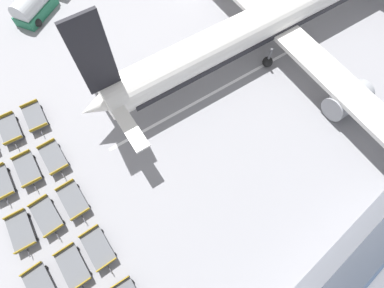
% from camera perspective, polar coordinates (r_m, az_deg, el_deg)
% --- Properties ---
extents(airplane, '(42.49, 44.75, 11.96)m').
position_cam_1_polar(airplane, '(34.35, 16.97, 22.69)').
color(airplane, white).
rests_on(airplane, ground_plane).
extents(baggage_dolly_row_near_col_b, '(3.87, 2.12, 0.92)m').
position_cam_1_polar(baggage_dolly_row_near_col_b, '(30.12, -32.66, -6.27)').
color(baggage_dolly_row_near_col_b, '#515459').
rests_on(baggage_dolly_row_near_col_b, ground_plane).
extents(baggage_dolly_row_near_col_c, '(3.87, 2.16, 0.92)m').
position_cam_1_polar(baggage_dolly_row_near_col_c, '(27.93, -29.80, -14.20)').
color(baggage_dolly_row_near_col_c, '#515459').
rests_on(baggage_dolly_row_near_col_c, ground_plane).
extents(baggage_dolly_row_near_col_d, '(3.82, 1.91, 0.92)m').
position_cam_1_polar(baggage_dolly_row_near_col_d, '(26.55, -26.86, -23.13)').
color(baggage_dolly_row_near_col_d, '#515459').
rests_on(baggage_dolly_row_near_col_d, ground_plane).
extents(baggage_dolly_row_mid_a_col_a, '(3.87, 2.16, 0.92)m').
position_cam_1_polar(baggage_dolly_row_mid_a_col_a, '(32.18, -31.40, 2.44)').
color(baggage_dolly_row_mid_a_col_a, '#515459').
rests_on(baggage_dolly_row_mid_a_col_a, ground_plane).
extents(baggage_dolly_row_mid_a_col_b, '(3.86, 2.10, 0.92)m').
position_cam_1_polar(baggage_dolly_row_mid_a_col_b, '(29.47, -28.86, -4.25)').
color(baggage_dolly_row_mid_a_col_b, '#515459').
rests_on(baggage_dolly_row_mid_a_col_b, ground_plane).
extents(baggage_dolly_row_mid_a_col_c, '(3.82, 1.90, 0.92)m').
position_cam_1_polar(baggage_dolly_row_mid_a_col_c, '(27.32, -25.94, -12.27)').
color(baggage_dolly_row_mid_a_col_c, '#515459').
rests_on(baggage_dolly_row_mid_a_col_c, ground_plane).
extents(baggage_dolly_row_mid_a_col_d, '(3.84, 1.97, 0.92)m').
position_cam_1_polar(baggage_dolly_row_mid_a_col_d, '(25.78, -21.74, -20.91)').
color(baggage_dolly_row_mid_a_col_d, '#515459').
rests_on(baggage_dolly_row_mid_a_col_d, ground_plane).
extents(baggage_dolly_row_mid_b_col_a, '(3.87, 2.17, 0.92)m').
position_cam_1_polar(baggage_dolly_row_mid_b_col_a, '(31.76, -27.77, 4.61)').
color(baggage_dolly_row_mid_b_col_a, '#515459').
rests_on(baggage_dolly_row_mid_b_col_a, ground_plane).
extents(baggage_dolly_row_mid_b_col_b, '(3.85, 2.00, 0.92)m').
position_cam_1_polar(baggage_dolly_row_mid_b_col_b, '(28.92, -24.87, -2.35)').
color(baggage_dolly_row_mid_b_col_b, '#515459').
rests_on(baggage_dolly_row_mid_b_col_b, ground_plane).
extents(baggage_dolly_row_mid_b_col_c, '(3.84, 1.97, 0.92)m').
position_cam_1_polar(baggage_dolly_row_mid_b_col_c, '(26.85, -21.69, -9.90)').
color(baggage_dolly_row_mid_b_col_c, '#515459').
rests_on(baggage_dolly_row_mid_b_col_c, ground_plane).
extents(baggage_dolly_row_mid_b_col_d, '(3.84, 1.97, 0.92)m').
position_cam_1_polar(baggage_dolly_row_mid_b_col_d, '(25.35, -17.45, -18.37)').
color(baggage_dolly_row_mid_b_col_d, '#515459').
rests_on(baggage_dolly_row_mid_b_col_d, ground_plane).
extents(stand_guidance_stripe, '(3.42, 24.17, 0.01)m').
position_cam_1_polar(stand_guidance_stripe, '(30.55, 5.19, 10.27)').
color(stand_guidance_stripe, white).
rests_on(stand_guidance_stripe, ground_plane).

